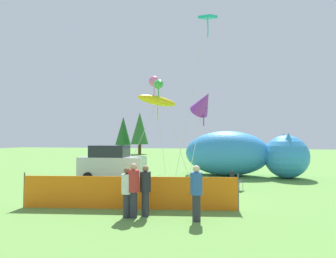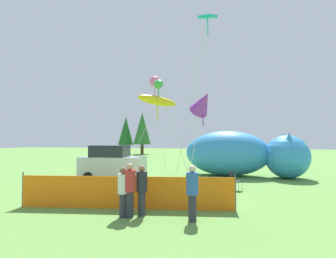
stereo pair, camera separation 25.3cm
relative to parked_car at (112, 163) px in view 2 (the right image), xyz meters
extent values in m
plane|color=#609342|center=(3.95, -2.74, -1.05)|extent=(120.00, 120.00, 0.00)
cube|color=#B7BCC1|center=(0.05, 0.00, -0.20)|extent=(4.11, 1.99, 1.21)
cube|color=#1E232D|center=(-0.15, -0.01, 0.77)|extent=(2.30, 1.74, 0.73)
cylinder|color=black|center=(1.23, 0.93, -0.77)|extent=(0.59, 0.28, 0.57)
cylinder|color=black|center=(1.34, -0.78, -0.77)|extent=(0.59, 0.28, 0.57)
cylinder|color=black|center=(-1.25, 0.78, -0.77)|extent=(0.59, 0.28, 0.57)
cylinder|color=black|center=(-1.14, -0.93, -0.77)|extent=(0.59, 0.28, 0.57)
cube|color=black|center=(7.54, -1.79, -0.59)|extent=(0.70, 0.70, 0.03)
cube|color=black|center=(7.31, -1.69, -0.35)|extent=(0.23, 0.47, 0.47)
cylinder|color=#A5A5AD|center=(7.84, -1.68, -0.82)|extent=(0.02, 0.02, 0.46)
cylinder|color=#A5A5AD|center=(7.65, -2.09, -0.82)|extent=(0.02, 0.02, 0.46)
cylinder|color=#A5A5AD|center=(7.43, -1.49, -0.82)|extent=(0.02, 0.02, 0.46)
cylinder|color=#A5A5AD|center=(7.25, -1.90, -0.82)|extent=(0.02, 0.02, 0.46)
ellipsoid|color=#338CD8|center=(7.09, 3.62, 0.53)|extent=(6.27, 3.91, 3.16)
ellipsoid|color=white|center=(7.09, 3.62, -0.18)|extent=(4.06, 2.85, 1.42)
sphere|color=#338CD8|center=(10.96, 3.10, 0.37)|extent=(2.84, 2.84, 2.84)
cone|color=#338CD8|center=(10.96, 3.81, 1.51)|extent=(0.80, 0.80, 0.85)
cone|color=#338CD8|center=(10.96, 2.39, 1.51)|extent=(0.80, 0.80, 0.85)
cube|color=orange|center=(3.45, -6.28, -0.46)|extent=(7.91, 1.23, 1.19)
cylinder|color=#4C4C51|center=(-0.50, -6.88, -0.40)|extent=(0.05, 0.05, 1.31)
cylinder|color=#4C4C51|center=(7.40, -5.69, -0.40)|extent=(0.05, 0.05, 1.31)
cylinder|color=#2D2D38|center=(3.97, -7.24, -0.63)|extent=(0.26, 0.26, 0.84)
cylinder|color=#B72D2D|center=(3.97, -7.24, 0.14)|extent=(0.39, 0.39, 0.70)
sphere|color=tan|center=(3.97, -7.24, 0.61)|extent=(0.23, 0.23, 0.23)
cylinder|color=#2D2D38|center=(4.31, -7.00, -0.65)|extent=(0.25, 0.25, 0.80)
cylinder|color=#26262D|center=(4.31, -7.00, 0.08)|extent=(0.37, 0.37, 0.67)
sphere|color=#8C6647|center=(4.31, -7.00, 0.53)|extent=(0.22, 0.22, 0.22)
cylinder|color=#2D2D38|center=(6.04, -7.19, -0.64)|extent=(0.26, 0.26, 0.83)
cylinder|color=#2D59A5|center=(6.04, -7.19, 0.12)|extent=(0.38, 0.38, 0.69)
sphere|color=beige|center=(6.04, -7.19, 0.58)|extent=(0.22, 0.22, 0.22)
cylinder|color=#2D2D38|center=(3.76, -7.28, -0.67)|extent=(0.24, 0.24, 0.77)
cylinder|color=silver|center=(3.76, -7.28, 0.04)|extent=(0.35, 0.35, 0.64)
sphere|color=brown|center=(3.76, -7.28, 0.47)|extent=(0.21, 0.21, 0.21)
cylinder|color=silver|center=(5.33, -0.53, 1.25)|extent=(1.03, 0.73, 4.62)
cone|color=purple|center=(5.83, -0.88, 3.56)|extent=(1.93, 2.00, 1.69)
cylinder|color=purple|center=(5.83, -0.88, 2.86)|extent=(0.06, 0.06, 1.20)
cylinder|color=silver|center=(4.80, 1.72, 4.11)|extent=(2.41, 1.59, 10.33)
cube|color=#19B2B2|center=(5.99, 0.94, 9.27)|extent=(1.23, 1.21, 0.54)
cylinder|color=#19B2B2|center=(5.99, 0.94, 8.57)|extent=(0.06, 0.06, 1.20)
cylinder|color=silver|center=(3.62, 1.89, 2.04)|extent=(1.80, 1.67, 6.20)
ellipsoid|color=green|center=(2.74, 1.07, 5.14)|extent=(1.51, 2.88, 1.04)
cylinder|color=green|center=(2.74, 1.07, 4.44)|extent=(0.06, 0.06, 1.20)
cylinder|color=silver|center=(1.79, 0.26, 1.50)|extent=(1.78, 1.78, 5.12)
ellipsoid|color=yellow|center=(2.67, 1.14, 4.05)|extent=(2.54, 2.61, 0.95)
cylinder|color=yellow|center=(2.67, 1.14, 3.35)|extent=(0.06, 0.06, 1.20)
cylinder|color=silver|center=(2.10, 4.06, 2.49)|extent=(0.97, 0.14, 7.10)
sphere|color=pink|center=(1.63, 4.12, 6.04)|extent=(0.84, 0.84, 0.84)
cylinder|color=pink|center=(1.63, 4.12, 5.34)|extent=(0.06, 0.06, 1.20)
cylinder|color=brown|center=(-10.65, 28.67, -0.27)|extent=(0.50, 0.50, 1.57)
cone|color=#236028|center=(-10.65, 28.67, 3.04)|extent=(2.77, 2.77, 5.03)
cylinder|color=brown|center=(-7.16, 27.45, -0.19)|extent=(0.55, 0.55, 1.72)
cone|color=#2D6B2D|center=(-7.16, 27.45, 3.41)|extent=(3.02, 3.02, 5.50)
camera|label=1|loc=(6.89, -15.51, 1.51)|focal=28.00mm
camera|label=2|loc=(7.13, -15.46, 1.51)|focal=28.00mm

